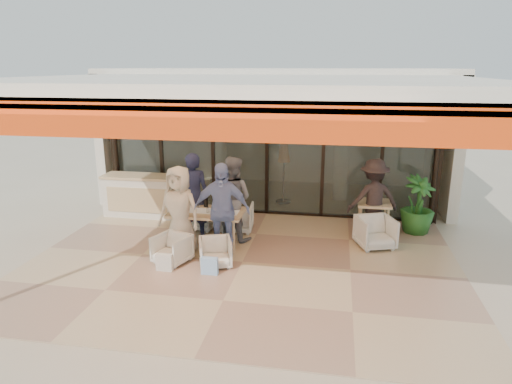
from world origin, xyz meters
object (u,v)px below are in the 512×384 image
at_px(diner_periwinkle, 221,210).
at_px(side_chair, 375,231).
at_px(side_table, 374,207).
at_px(chair_far_left, 201,215).
at_px(diner_navy, 193,195).
at_px(chair_near_right, 215,251).
at_px(diner_grey, 232,199).
at_px(diner_cream, 179,210).
at_px(chair_far_right, 237,216).
at_px(chair_near_left, 172,248).
at_px(host_counter, 142,195).
at_px(dining_table, 207,214).
at_px(standing_woman, 373,198).
at_px(potted_palm, 418,205).

height_order(diner_periwinkle, side_chair, diner_periwinkle).
bearing_deg(side_table, chair_far_left, -175.57).
bearing_deg(diner_navy, chair_near_right, 114.50).
relative_size(diner_grey, diner_cream, 1.03).
xyz_separation_m(chair_near_right, side_chair, (2.97, 1.44, 0.06)).
bearing_deg(side_table, chair_far_right, -174.33).
relative_size(chair_far_right, side_chair, 0.98).
xyz_separation_m(chair_far_left, chair_near_left, (0.00, -1.90, -0.02)).
bearing_deg(chair_near_left, diner_navy, 110.29).
bearing_deg(chair_far_left, side_chair, 179.04).
distance_m(chair_near_right, diner_grey, 1.53).
bearing_deg(side_chair, diner_cream, 173.88).
xyz_separation_m(chair_far_left, diner_cream, (0.00, -1.40, 0.56)).
relative_size(host_counter, side_table, 2.48).
bearing_deg(diner_cream, side_chair, 24.12).
bearing_deg(dining_table, chair_far_right, 65.73).
height_order(chair_far_left, diner_navy, diner_navy).
distance_m(diner_grey, diner_periwinkle, 0.90).
relative_size(standing_woman, potted_palm, 1.32).
bearing_deg(chair_far_right, side_chair, 166.57).
bearing_deg(side_table, diner_cream, -156.02).
relative_size(chair_near_left, potted_palm, 0.47).
bearing_deg(side_table, side_chair, -90.00).
bearing_deg(potted_palm, diner_grey, -164.86).
distance_m(diner_grey, diner_cream, 1.23).
xyz_separation_m(chair_near_left, diner_navy, (0.00, 1.40, 0.62)).
relative_size(dining_table, standing_woman, 0.88).
xyz_separation_m(chair_far_right, potted_palm, (3.92, 0.56, 0.30)).
xyz_separation_m(diner_periwinkle, potted_palm, (3.92, 1.96, -0.28)).
height_order(diner_cream, potted_palm, diner_cream).
xyz_separation_m(chair_near_left, diner_cream, (0.00, 0.50, 0.58)).
xyz_separation_m(chair_far_right, side_table, (2.97, 0.29, 0.29)).
xyz_separation_m(chair_far_right, diner_cream, (-0.84, -1.40, 0.53)).
bearing_deg(potted_palm, dining_table, -160.90).
relative_size(chair_far_left, diner_periwinkle, 0.35).
relative_size(dining_table, potted_palm, 1.16).
bearing_deg(host_counter, side_chair, -11.02).
distance_m(host_counter, chair_near_right, 3.57).
relative_size(chair_near_left, diner_grey, 0.34).
relative_size(chair_near_right, side_table, 0.79).
bearing_deg(side_chair, standing_woman, 72.89).
bearing_deg(side_chair, chair_far_right, 151.25).
relative_size(diner_cream, side_chair, 2.47).
bearing_deg(diner_navy, chair_near_left, 83.54).
height_order(diner_cream, standing_woman, diner_cream).
bearing_deg(chair_near_left, side_table, 50.23).
relative_size(chair_far_right, potted_palm, 0.54).
bearing_deg(dining_table, standing_woman, 18.76).
xyz_separation_m(chair_far_left, standing_woman, (3.78, 0.20, 0.53)).
height_order(chair_far_right, side_table, side_table).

